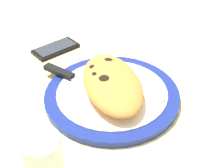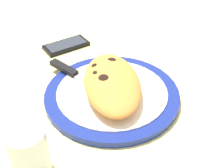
{
  "view_description": "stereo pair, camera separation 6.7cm",
  "coord_description": "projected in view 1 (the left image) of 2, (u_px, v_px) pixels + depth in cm",
  "views": [
    {
      "loc": [
        -49.8,
        19.62,
        44.39
      ],
      "look_at": [
        0.0,
        0.0,
        3.85
      ],
      "focal_mm": 47.96,
      "sensor_mm": 36.0,
      "label": 1
    },
    {
      "loc": [
        -51.86,
        13.24,
        44.39
      ],
      "look_at": [
        0.0,
        0.0,
        3.85
      ],
      "focal_mm": 47.96,
      "sensor_mm": 36.0,
      "label": 2
    }
  ],
  "objects": [
    {
      "name": "ground_plane",
      "position": [
        112.0,
        102.0,
        0.7
      ],
      "size": [
        150.0,
        150.0,
        3.0
      ],
      "primitive_type": "cube",
      "color": "#E5D684"
    },
    {
      "name": "plate",
      "position": [
        112.0,
        94.0,
        0.69
      ],
      "size": [
        30.94,
        30.94,
        1.85
      ],
      "color": "navy",
      "rests_on": "ground_plane"
    },
    {
      "name": "water_glass",
      "position": [
        44.0,
        164.0,
        0.49
      ],
      "size": [
        6.56,
        6.56,
        9.92
      ],
      "color": "silver",
      "rests_on": "ground_plane"
    },
    {
      "name": "smartphone",
      "position": [
        56.0,
        49.0,
        0.86
      ],
      "size": [
        10.09,
        14.14,
        1.16
      ],
      "color": "black",
      "rests_on": "ground_plane"
    },
    {
      "name": "knife",
      "position": [
        68.0,
        76.0,
        0.72
      ],
      "size": [
        18.85,
        13.53,
        1.2
      ],
      "color": "silver",
      "rests_on": "plate"
    },
    {
      "name": "fork",
      "position": [
        135.0,
        78.0,
        0.72
      ],
      "size": [
        16.94,
        5.18,
        0.4
      ],
      "color": "silver",
      "rests_on": "plate"
    },
    {
      "name": "calzone",
      "position": [
        112.0,
        82.0,
        0.67
      ],
      "size": [
        24.7,
        15.19,
        4.77
      ],
      "color": "orange",
      "rests_on": "plate"
    }
  ]
}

